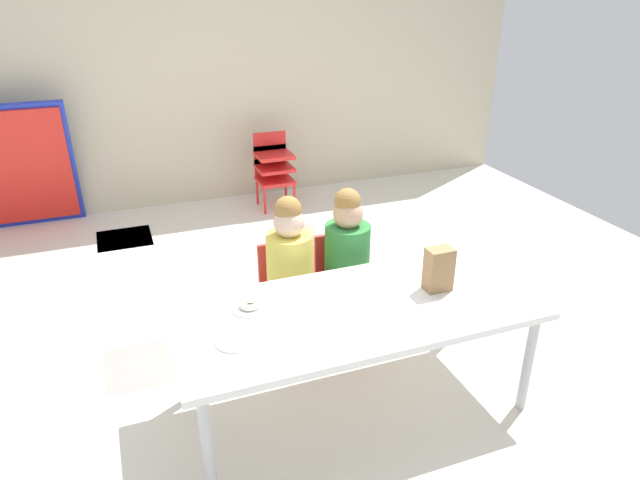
% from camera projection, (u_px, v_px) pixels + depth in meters
% --- Properties ---
extents(ground_plane, '(6.20, 5.02, 0.02)m').
position_uv_depth(ground_plane, '(297.00, 333.00, 3.52)').
color(ground_plane, silver).
extents(back_wall, '(6.20, 0.10, 2.70)m').
position_uv_depth(back_wall, '(204.00, 53.00, 5.07)').
color(back_wall, beige).
rests_on(back_wall, ground_plane).
extents(craft_table, '(1.72, 0.76, 0.57)m').
position_uv_depth(craft_table, '(355.00, 315.00, 2.70)').
color(craft_table, white).
rests_on(craft_table, ground_plane).
extents(seated_child_near_camera, '(0.32, 0.32, 0.92)m').
position_uv_depth(seated_child_near_camera, '(289.00, 260.00, 3.17)').
color(seated_child_near_camera, red).
rests_on(seated_child_near_camera, ground_plane).
extents(seated_child_middle_seat, '(0.32, 0.32, 0.92)m').
position_uv_depth(seated_child_middle_seat, '(347.00, 250.00, 3.28)').
color(seated_child_middle_seat, red).
rests_on(seated_child_middle_seat, ground_plane).
extents(kid_chair_red_stack, '(0.32, 0.30, 0.68)m').
position_uv_depth(kid_chair_red_stack, '(273.00, 165.00, 5.25)').
color(kid_chair_red_stack, red).
rests_on(kid_chair_red_stack, ground_plane).
extents(folded_activity_table, '(0.90, 0.29, 1.09)m').
position_uv_depth(folded_activity_table, '(17.00, 168.00, 4.71)').
color(folded_activity_table, '#1E33BF').
rests_on(folded_activity_table, ground_plane).
extents(paper_bag_brown, '(0.13, 0.09, 0.22)m').
position_uv_depth(paper_bag_brown, '(439.00, 269.00, 2.79)').
color(paper_bag_brown, '#9E754C').
rests_on(paper_bag_brown, craft_table).
extents(paper_plate_near_edge, '(0.18, 0.18, 0.01)m').
position_uv_depth(paper_plate_near_edge, '(250.00, 308.00, 2.67)').
color(paper_plate_near_edge, white).
rests_on(paper_plate_near_edge, craft_table).
extents(paper_plate_center_table, '(0.18, 0.18, 0.01)m').
position_uv_depth(paper_plate_center_table, '(236.00, 341.00, 2.43)').
color(paper_plate_center_table, white).
rests_on(paper_plate_center_table, craft_table).
extents(donut_powdered_on_plate, '(0.10, 0.10, 0.03)m').
position_uv_depth(donut_powdered_on_plate, '(250.00, 304.00, 2.66)').
color(donut_powdered_on_plate, white).
rests_on(donut_powdered_on_plate, craft_table).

